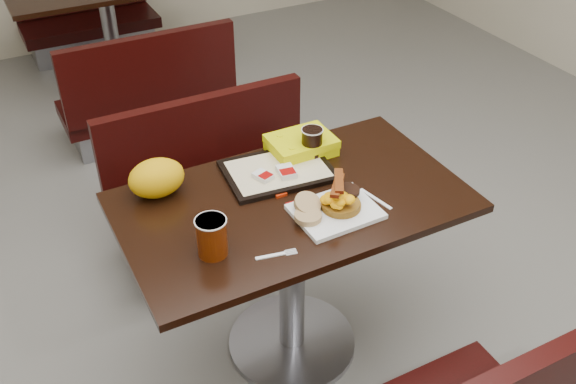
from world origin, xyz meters
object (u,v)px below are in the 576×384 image
clamshell (301,145)px  paper_bag (157,178)px  bench_far_s (143,82)px  hashbrown_sleeve_left (263,176)px  bench_far_n (87,8)px  platter (335,212)px  pancake_stack (341,204)px  fork (270,256)px  table_near (292,278)px  hashbrown_sleeve_right (286,172)px  bench_near_n (222,187)px  tray (278,171)px  table_far (112,39)px  knife (376,199)px  coffee_cup_far (312,142)px  coffee_cup_near (212,237)px

clamshell → paper_bag: size_ratio=1.23×
bench_far_s → hashbrown_sleeve_left: hashbrown_sleeve_left is taller
bench_far_n → platter: bearing=-88.5°
pancake_stack → fork: size_ratio=1.03×
table_near → paper_bag: 0.65m
fork → pancake_stack: bearing=28.5°
hashbrown_sleeve_right → bench_far_n: bearing=99.2°
clamshell → bench_far_s: bearing=96.0°
bench_far_n → hashbrown_sleeve_left: (-0.05, -3.16, 0.42)m
fork → hashbrown_sleeve_right: bearing=67.1°
hashbrown_sleeve_left → pancake_stack: bearing=-80.2°
bench_far_s → pancake_stack: size_ratio=7.31×
bench_near_n → bench_far_n: same height
tray → hashbrown_sleeve_left: size_ratio=5.67×
table_far → paper_bag: 2.43m
bench_far_s → pancake_stack: (0.11, -2.03, 0.42)m
table_far → hashbrown_sleeve_right: size_ratio=14.99×
bench_far_n → knife: (0.26, -3.43, 0.39)m
pancake_stack → hashbrown_sleeve_left: 0.32m
table_far → hashbrown_sleeve_left: hashbrown_sleeve_left is taller
hashbrown_sleeve_left → paper_bag: paper_bag is taller
bench_far_s → tray: bearing=-89.1°
knife → pancake_stack: bearing=-101.4°
bench_near_n → platter: platter is taller
table_near → tray: (0.03, 0.17, 0.38)m
paper_bag → bench_near_n: bearing=48.5°
hashbrown_sleeve_left → clamshell: clamshell is taller
table_far → fork: bearing=-94.0°
table_near → bench_far_s: bearing=90.0°
pancake_stack → paper_bag: 0.64m
bench_far_s → hashbrown_sleeve_right: size_ratio=12.49×
knife → hashbrown_sleeve_left: (-0.30, 0.27, 0.03)m
bench_far_n → fork: (-0.20, -3.53, 0.39)m
table_near → clamshell: clamshell is taller
bench_near_n → tray: (0.03, -0.53, 0.40)m
bench_far_n → table_near: bearing=-90.0°
table_far → knife: (0.26, -2.73, 0.38)m
coffee_cup_far → hashbrown_sleeve_right: bearing=-152.5°
coffee_cup_near → paper_bag: 0.38m
tray → knife: bearing=-47.2°
table_near → paper_bag: size_ratio=6.09×
table_far → hashbrown_sleeve_right: hashbrown_sleeve_right is taller
table_far → clamshell: bearing=-85.9°
pancake_stack → fork: bearing=-162.5°
coffee_cup_near → tray: (0.38, 0.30, -0.06)m
tray → clamshell: size_ratio=1.59×
platter → pancake_stack: (0.02, 0.01, 0.02)m
paper_bag → hashbrown_sleeve_right: bearing=-15.1°
coffee_cup_far → paper_bag: (-0.59, 0.04, -0.00)m
table_near → bench_near_n: (0.00, 0.70, -0.02)m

